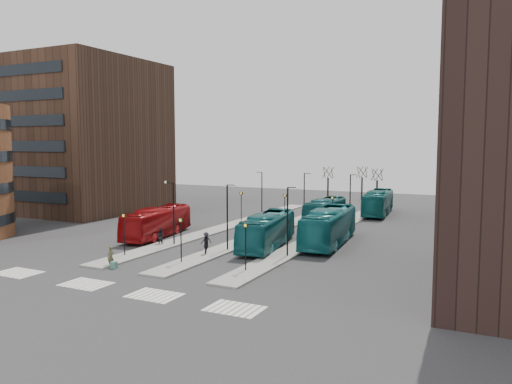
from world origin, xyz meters
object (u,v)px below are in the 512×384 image
at_px(suitcase, 114,265).
at_px(red_bus, 157,222).
at_px(teal_bus_d, 378,202).
at_px(commuter_c, 206,241).
at_px(traveller, 111,257).
at_px(commuter_a, 161,237).
at_px(teal_bus_c, 329,226).
at_px(teal_bus_a, 267,230).
at_px(teal_bus_b, 325,210).
at_px(commuter_b, 206,245).

xyz_separation_m(suitcase, red_bus, (-5.35, 12.62, 1.29)).
bearing_deg(teal_bus_d, commuter_c, -112.18).
xyz_separation_m(teal_bus_d, commuter_c, (-9.41, -30.40, -0.90)).
relative_size(traveller, commuter_a, 1.00).
height_order(teal_bus_c, commuter_c, teal_bus_c).
xyz_separation_m(suitcase, teal_bus_d, (12.05, 40.01, 1.42)).
height_order(commuter_a, commuter_c, commuter_a).
xyz_separation_m(suitcase, teal_bus_c, (12.32, 16.95, 1.50)).
height_order(teal_bus_a, commuter_c, teal_bus_a).
distance_m(traveller, commuter_c, 9.83).
relative_size(teal_bus_a, teal_bus_b, 1.09).
height_order(red_bus, traveller, red_bus).
distance_m(teal_bus_a, traveller, 14.99).
height_order(traveller, commuter_a, commuter_a).
bearing_deg(teal_bus_b, teal_bus_c, -71.01).
bearing_deg(commuter_c, traveller, 17.20).
relative_size(teal_bus_d, traveller, 7.30).
bearing_deg(red_bus, commuter_b, -38.73).
xyz_separation_m(teal_bus_c, commuter_a, (-14.66, -7.76, -0.94)).
bearing_deg(traveller, red_bus, 105.94).
distance_m(teal_bus_c, traveller, 21.08).
height_order(teal_bus_b, traveller, teal_bus_b).
bearing_deg(teal_bus_c, commuter_a, -157.10).
height_order(teal_bus_a, teal_bus_c, teal_bus_c).
bearing_deg(suitcase, commuter_c, 66.24).
xyz_separation_m(red_bus, commuter_b, (9.47, -5.40, -0.65)).
relative_size(commuter_a, commuter_c, 1.04).
relative_size(red_bus, teal_bus_c, 0.89).
relative_size(red_bus, teal_bus_d, 0.92).
height_order(teal_bus_a, commuter_a, teal_bus_a).
relative_size(teal_bus_b, commuter_b, 5.84).
bearing_deg(teal_bus_c, suitcase, -131.01).
bearing_deg(traveller, teal_bus_a, 52.31).
bearing_deg(suitcase, teal_bus_b, 67.65).
bearing_deg(commuter_c, teal_bus_b, -156.67).
xyz_separation_m(teal_bus_b, traveller, (-8.15, -29.90, -0.66)).
height_order(teal_bus_d, commuter_a, teal_bus_d).
bearing_deg(traveller, commuter_b, 50.28).
distance_m(red_bus, commuter_a, 4.62).
height_order(teal_bus_a, teal_bus_b, teal_bus_a).
height_order(teal_bus_b, teal_bus_d, teal_bus_d).
distance_m(teal_bus_d, traveller, 41.65).
height_order(teal_bus_b, commuter_b, teal_bus_b).
bearing_deg(teal_bus_b, commuter_a, -115.97).
bearing_deg(traveller, teal_bus_d, 67.17).
height_order(teal_bus_b, teal_bus_c, teal_bus_c).
distance_m(commuter_b, commuter_c, 2.81).
bearing_deg(teal_bus_c, teal_bus_b, 104.87).
height_order(teal_bus_d, commuter_b, teal_bus_d).
relative_size(teal_bus_b, commuter_c, 6.68).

